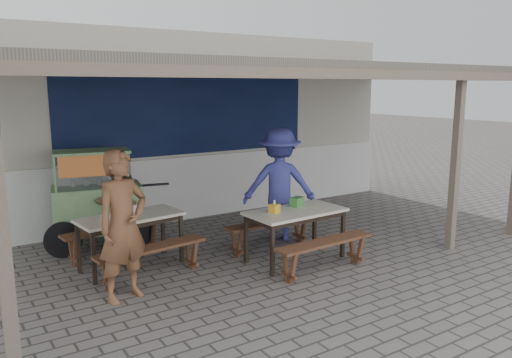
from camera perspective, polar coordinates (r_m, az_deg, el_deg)
The scene contains 17 objects.
ground at distance 7.45m, azimuth 4.57°, elevation -9.13°, with size 60.00×60.00×0.00m, color #625D59.
back_wall at distance 10.12m, azimuth -7.79°, elevation 6.01°, with size 9.00×1.28×3.50m.
warung_roof at distance 7.76m, azimuth 0.84°, elevation 12.10°, with size 9.00×4.21×2.81m.
table_left at distance 7.13m, azimuth -14.17°, elevation -4.70°, with size 1.48×0.81×0.75m.
bench_left_street at distance 6.72m, azimuth -11.83°, elevation -8.49°, with size 1.53×0.46×0.45m.
bench_left_wall at distance 7.73m, azimuth -15.97°, elevation -6.14°, with size 1.53×0.46×0.45m.
table_right at distance 7.23m, azimuth 4.55°, elevation -4.16°, with size 1.45×0.80×0.75m.
bench_right_street at distance 6.88m, azimuth 7.83°, elevation -7.89°, with size 1.54×0.34×0.45m.
bench_right_wall at distance 7.79m, azimuth 1.59°, elevation -5.60°, with size 1.54×0.34×0.45m.
vendor_cart at distance 8.16m, azimuth -17.80°, elevation -1.76°, with size 1.99×1.02×1.54m.
patron_street_side at distance 6.05m, azimuth -14.98°, elevation -5.19°, with size 0.66×0.43×1.80m, color brown.
patron_wall_side at distance 7.95m, azimuth -15.60°, elevation -2.45°, with size 0.75×0.58×1.54m, color brown.
patron_right_table at distance 8.17m, azimuth 2.69°, elevation -0.62°, with size 1.19×0.69×1.85m, color #373A8F.
tissue_box at distance 7.04m, azimuth 2.11°, elevation -3.38°, with size 0.12×0.12×0.12m, color gold.
donation_box at distance 7.43m, azimuth 4.70°, elevation -2.61°, with size 0.21×0.14×0.14m, color #3B7F38.
condiment_jar at distance 7.33m, azimuth -13.59°, elevation -3.23°, with size 0.08×0.08×0.09m, color beige.
condiment_bowl at distance 7.00m, azimuth -16.71°, elevation -4.22°, with size 0.21×0.21×0.05m, color silver.
Camera 1 is at (-4.30, -5.54, 2.51)m, focal length 35.00 mm.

